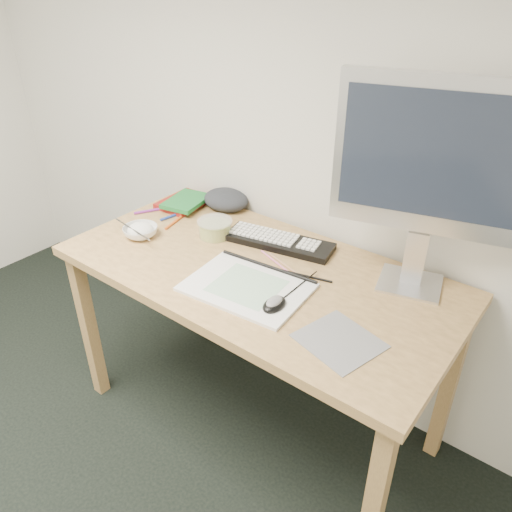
% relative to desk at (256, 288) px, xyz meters
% --- Properties ---
extents(desk, '(1.40, 0.70, 0.75)m').
position_rel_desk_xyz_m(desk, '(0.00, 0.00, 0.00)').
color(desk, tan).
rests_on(desk, ground).
extents(mousepad, '(0.25, 0.24, 0.00)m').
position_rel_desk_xyz_m(mousepad, '(0.42, -0.16, 0.08)').
color(mousepad, slate).
rests_on(mousepad, desk).
extents(sketchpad, '(0.41, 0.31, 0.01)m').
position_rel_desk_xyz_m(sketchpad, '(0.05, -0.11, 0.09)').
color(sketchpad, white).
rests_on(sketchpad, desk).
extents(keyboard, '(0.43, 0.21, 0.02)m').
position_rel_desk_xyz_m(keyboard, '(-0.04, 0.19, 0.09)').
color(keyboard, black).
rests_on(keyboard, desk).
extents(monitor, '(0.57, 0.22, 0.67)m').
position_rel_desk_xyz_m(monitor, '(0.46, 0.24, 0.50)').
color(monitor, silver).
rests_on(monitor, desk).
extents(mouse, '(0.06, 0.10, 0.03)m').
position_rel_desk_xyz_m(mouse, '(0.19, -0.15, 0.11)').
color(mouse, black).
rests_on(mouse, sketchpad).
extents(rice_bowl, '(0.14, 0.14, 0.04)m').
position_rel_desk_xyz_m(rice_bowl, '(-0.50, -0.09, 0.10)').
color(rice_bowl, silver).
rests_on(rice_bowl, desk).
extents(chopsticks, '(0.24, 0.05, 0.02)m').
position_rel_desk_xyz_m(chopsticks, '(-0.50, -0.12, 0.13)').
color(chopsticks, '#BDBDBF').
rests_on(chopsticks, rice_bowl).
extents(fruit_tub, '(0.17, 0.17, 0.07)m').
position_rel_desk_xyz_m(fruit_tub, '(-0.27, 0.09, 0.12)').
color(fruit_tub, '#E4E551').
rests_on(fruit_tub, desk).
extents(book_red, '(0.18, 0.23, 0.02)m').
position_rel_desk_xyz_m(book_red, '(-0.57, 0.22, 0.09)').
color(book_red, maroon).
rests_on(book_red, desk).
extents(book_green, '(0.18, 0.22, 0.02)m').
position_rel_desk_xyz_m(book_green, '(-0.54, 0.21, 0.11)').
color(book_green, '#1B6D2E').
rests_on(book_green, book_red).
extents(cloth_lump, '(0.17, 0.14, 0.07)m').
position_rel_desk_xyz_m(cloth_lump, '(-0.41, 0.31, 0.12)').
color(cloth_lump, '#24262B').
rests_on(cloth_lump, desk).
extents(pencil_pink, '(0.17, 0.07, 0.01)m').
position_rel_desk_xyz_m(pencil_pink, '(0.03, 0.08, 0.09)').
color(pencil_pink, pink).
rests_on(pencil_pink, desk).
extents(pencil_tan, '(0.16, 0.06, 0.01)m').
position_rel_desk_xyz_m(pencil_tan, '(0.06, 0.08, 0.09)').
color(pencil_tan, tan).
rests_on(pencil_tan, desk).
extents(pencil_black, '(0.20, 0.06, 0.01)m').
position_rel_desk_xyz_m(pencil_black, '(0.16, 0.06, 0.09)').
color(pencil_black, black).
rests_on(pencil_black, desk).
extents(marker_blue, '(0.03, 0.12, 0.01)m').
position_rel_desk_xyz_m(marker_blue, '(-0.52, 0.11, 0.09)').
color(marker_blue, '#1F3DA7').
rests_on(marker_blue, desk).
extents(marker_orange, '(0.04, 0.12, 0.01)m').
position_rel_desk_xyz_m(marker_orange, '(-0.47, 0.06, 0.09)').
color(marker_orange, '#D25818').
rests_on(marker_orange, desk).
extents(marker_purple, '(0.07, 0.12, 0.01)m').
position_rel_desk_xyz_m(marker_purple, '(-0.64, 0.08, 0.09)').
color(marker_purple, purple).
rests_on(marker_purple, desk).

